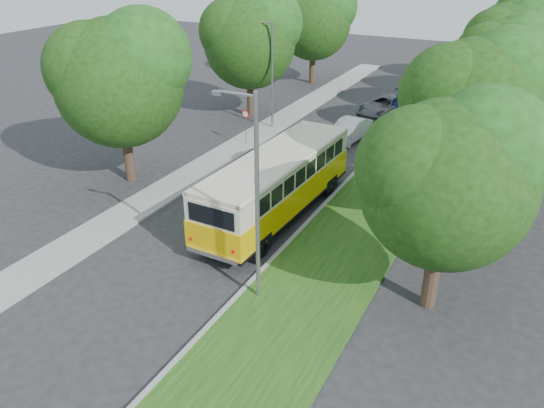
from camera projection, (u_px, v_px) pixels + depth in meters
The scene contains 13 objects.
ground at pixel (202, 242), 24.07m from camera, with size 120.00×120.00×0.00m, color #262628.
curb at pixel (318, 212), 26.55m from camera, with size 0.20×70.00×0.15m, color gray.
grass_verge at pixel (362, 223), 25.59m from camera, with size 4.50×70.00×0.13m, color #1B4713.
sidewalk at pixel (181, 181), 29.99m from camera, with size 2.20×70.00×0.12m, color gray.
treeline at pixel (392, 49), 34.47m from camera, with size 24.27×41.91×9.46m.
lamppost_near at pixel (255, 194), 18.41m from camera, with size 1.71×0.16×8.00m.
lamppost_far at pixel (271, 71), 36.90m from camera, with size 1.71×0.16×7.50m.
warning_sign at pixel (246, 121), 34.68m from camera, with size 0.56×0.10×2.50m.
vintage_bus at pixel (277, 186), 25.63m from camera, with size 2.86×11.10×3.30m, color #F0BB07, non-canonical shape.
car_silver at pixel (306, 168), 30.31m from camera, with size 1.49×3.70×1.26m, color #9D9DA1.
car_white at pixel (349, 131), 35.91m from camera, with size 1.55×4.44×1.46m, color white.
car_blue at pixel (402, 106), 41.08m from camera, with size 2.15×5.30×1.54m, color navy.
car_grey at pixel (385, 106), 41.12m from camera, with size 2.53×5.49×1.52m, color #5B5E63.
Camera 1 is at (12.33, -17.02, 12.28)m, focal length 35.00 mm.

